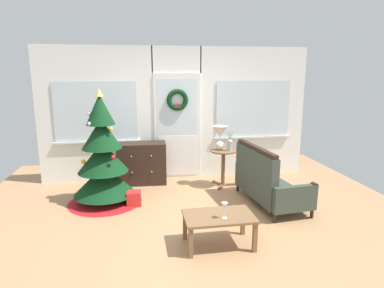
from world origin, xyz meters
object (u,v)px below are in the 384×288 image
object	(u,v)px
christmas_tree	(103,164)
coffee_table	(219,220)
wine_glass	(225,207)
table_lamp	(220,135)
dresser_cabinet	(142,163)
flower_vase	(230,144)
settee_sofa	(266,182)
side_table	(223,161)
gift_box	(134,198)

from	to	relation	value
christmas_tree	coffee_table	distance (m)	2.23
wine_glass	coffee_table	bearing A→B (deg)	115.38
christmas_tree	table_lamp	bearing A→B (deg)	14.01
christmas_tree	table_lamp	distance (m)	2.11
dresser_cabinet	flower_vase	xyz separation A→B (m)	(1.57, -0.47, 0.41)
settee_sofa	coffee_table	bearing A→B (deg)	-132.24
christmas_tree	side_table	distance (m)	2.14
dresser_cabinet	gift_box	world-z (taller)	dresser_cabinet
flower_vase	coffee_table	size ratio (longest dim) A/B	0.41
flower_vase	table_lamp	bearing A→B (deg)	147.99
flower_vase	coffee_table	world-z (taller)	flower_vase
coffee_table	gift_box	distance (m)	1.77
side_table	table_lamp	size ratio (longest dim) A/B	1.55
gift_box	wine_glass	bearing A→B (deg)	-54.67
side_table	flower_vase	bearing A→B (deg)	-30.96
side_table	christmas_tree	bearing A→B (deg)	-167.42
table_lamp	gift_box	distance (m)	1.91
dresser_cabinet	side_table	xyz separation A→B (m)	(1.47, -0.41, 0.09)
flower_vase	gift_box	xyz separation A→B (m)	(-1.72, -0.61, -0.68)
settee_sofa	side_table	bearing A→B (deg)	115.78
dresser_cabinet	gift_box	size ratio (longest dim) A/B	4.05
christmas_tree	settee_sofa	distance (m)	2.60
christmas_tree	side_table	size ratio (longest dim) A/B	2.69
side_table	wine_glass	distance (m)	2.25
flower_vase	coffee_table	xyz separation A→B (m)	(-0.69, -2.03, -0.46)
side_table	flower_vase	world-z (taller)	flower_vase
settee_sofa	table_lamp	world-z (taller)	table_lamp
settee_sofa	flower_vase	distance (m)	1.04
dresser_cabinet	flower_vase	distance (m)	1.69
table_lamp	wine_glass	distance (m)	2.32
settee_sofa	gift_box	world-z (taller)	settee_sofa
table_lamp	coffee_table	xyz separation A→B (m)	(-0.53, -2.13, -0.63)
table_lamp	flower_vase	size ratio (longest dim) A/B	1.26
dresser_cabinet	flower_vase	size ratio (longest dim) A/B	2.61
settee_sofa	gift_box	bearing A→B (deg)	172.37
gift_box	flower_vase	bearing A→B (deg)	19.45
side_table	gift_box	xyz separation A→B (m)	(-1.62, -0.67, -0.37)
table_lamp	coffee_table	size ratio (longest dim) A/B	0.52
christmas_tree	table_lamp	xyz separation A→B (m)	(2.02, 0.50, 0.32)
christmas_tree	settee_sofa	bearing A→B (deg)	-10.70
christmas_tree	dresser_cabinet	world-z (taller)	christmas_tree
gift_box	settee_sofa	bearing A→B (deg)	-7.63
coffee_table	christmas_tree	bearing A→B (deg)	132.60
wine_glass	christmas_tree	bearing A→B (deg)	131.85
dresser_cabinet	coffee_table	bearing A→B (deg)	-70.51
coffee_table	gift_box	world-z (taller)	coffee_table
side_table	flower_vase	distance (m)	0.33
christmas_tree	dresser_cabinet	bearing A→B (deg)	54.96
table_lamp	side_table	bearing A→B (deg)	-33.69
side_table	coffee_table	xyz separation A→B (m)	(-0.59, -2.09, -0.15)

